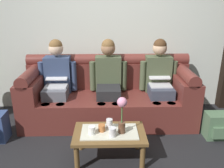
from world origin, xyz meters
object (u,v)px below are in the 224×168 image
(couch, at_px, (108,96))
(person_middle, at_px, (108,78))
(coffee_table, at_px, (109,136))
(cup_far_left, at_px, (109,124))
(backpack_right, at_px, (217,126))
(person_left, at_px, (57,79))
(cup_far_center, at_px, (102,128))
(cup_near_right, at_px, (92,130))
(person_right, at_px, (159,78))
(flower_vase, at_px, (122,112))
(cup_near_left, at_px, (112,132))

(couch, relative_size, person_middle, 2.04)
(couch, xyz_separation_m, coffee_table, (0.00, -1.01, -0.06))
(cup_far_left, height_order, backpack_right, cup_far_left)
(person_left, height_order, backpack_right, person_left)
(cup_far_center, bearing_deg, cup_near_right, -151.65)
(couch, height_order, coffee_table, couch)
(person_right, relative_size, cup_far_center, 15.50)
(person_left, xyz_separation_m, flower_vase, (0.89, -1.03, -0.05))
(person_left, relative_size, backpack_right, 3.52)
(person_middle, distance_m, backpack_right, 1.63)
(cup_near_left, height_order, backpack_right, cup_near_left)
(couch, height_order, person_middle, person_middle)
(coffee_table, bearing_deg, person_left, 127.08)
(person_right, relative_size, cup_far_left, 10.62)
(cup_near_right, distance_m, backpack_right, 1.71)
(person_right, height_order, coffee_table, person_right)
(person_right, distance_m, coffee_table, 1.30)
(coffee_table, xyz_separation_m, cup_far_left, (0.00, 0.06, 0.12))
(cup_near_right, bearing_deg, cup_far_left, 30.22)
(person_left, relative_size, cup_far_center, 15.50)
(person_right, height_order, cup_far_center, person_right)
(person_middle, relative_size, cup_near_right, 13.34)
(cup_near_left, bearing_deg, person_right, 56.52)
(couch, bearing_deg, cup_far_left, -89.95)
(person_right, relative_size, cup_near_left, 12.21)
(couch, xyz_separation_m, flower_vase, (0.13, -1.03, 0.25))
(cup_near_left, bearing_deg, flower_vase, 32.84)
(backpack_right, bearing_deg, coffee_table, -163.84)
(couch, distance_m, cup_near_right, 1.07)
(person_left, bearing_deg, person_middle, 0.05)
(couch, relative_size, person_left, 2.04)
(person_middle, height_order, cup_far_center, person_middle)
(person_left, bearing_deg, couch, 0.36)
(person_left, xyz_separation_m, cup_near_right, (0.56, -1.05, -0.25))
(cup_near_left, distance_m, cup_far_left, 0.16)
(cup_far_center, relative_size, cup_far_left, 0.69)
(cup_far_center, distance_m, cup_far_left, 0.10)
(cup_far_left, distance_m, backpack_right, 1.50)
(cup_near_left, relative_size, backpack_right, 0.29)
(cup_near_left, height_order, cup_far_center, cup_near_left)
(coffee_table, height_order, backpack_right, coffee_table)
(person_left, distance_m, person_middle, 0.76)
(couch, relative_size, cup_near_right, 27.18)
(couch, bearing_deg, person_left, -179.64)
(coffee_table, distance_m, cup_near_left, 0.15)
(coffee_table, bearing_deg, flower_vase, -12.26)
(person_middle, xyz_separation_m, cup_far_center, (-0.08, -0.99, -0.26))
(flower_vase, bearing_deg, person_right, 58.88)
(person_left, bearing_deg, backpack_right, -14.92)
(couch, height_order, person_left, person_left)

